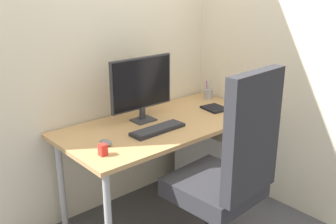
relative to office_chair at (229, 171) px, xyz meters
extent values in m
plane|color=#4C4C51|center=(0.09, 0.67, -0.62)|extent=(8.00, 8.00, 0.00)
cube|color=beige|center=(0.09, 1.06, 0.78)|extent=(2.53, 0.04, 2.80)
cube|color=beige|center=(0.87, 0.52, 0.78)|extent=(0.04, 1.77, 2.80)
cube|color=tan|center=(0.09, 0.67, 0.07)|extent=(1.49, 0.73, 0.03)
cylinder|color=#B2B5BA|center=(-0.58, 0.38, -0.28)|extent=(0.04, 0.04, 0.68)
cylinder|color=#B2B5BA|center=(0.77, 0.38, -0.28)|extent=(0.04, 0.04, 0.68)
cylinder|color=#B2B5BA|center=(-0.58, 0.96, -0.28)|extent=(0.04, 0.04, 0.68)
cylinder|color=#B2B5BA|center=(0.77, 0.96, -0.28)|extent=(0.04, 0.04, 0.68)
sphere|color=black|center=(0.23, 0.29, -0.60)|extent=(0.05, 0.05, 0.05)
cylinder|color=silver|center=(-0.01, 0.10, -0.37)|extent=(0.04, 0.04, 0.34)
cube|color=#2D2D33|center=(-0.01, 0.10, -0.15)|extent=(0.51, 0.51, 0.11)
cube|color=#2D2D33|center=(0.01, -0.14, 0.26)|extent=(0.43, 0.10, 0.69)
cube|color=silver|center=(0.61, 0.64, -0.35)|extent=(0.41, 0.53, 0.55)
cube|color=#262628|center=(0.61, 0.37, -0.24)|extent=(0.21, 0.01, 0.02)
cube|color=#333338|center=(0.00, 0.79, 0.09)|extent=(0.15, 0.12, 0.01)
cube|color=#333338|center=(0.00, 0.80, 0.15)|extent=(0.04, 0.02, 0.09)
cube|color=#333338|center=(0.00, 0.80, 0.36)|extent=(0.50, 0.02, 0.36)
cube|color=black|center=(0.00, 0.79, 0.36)|extent=(0.48, 0.01, 0.34)
cube|color=black|center=(-0.05, 0.57, 0.10)|extent=(0.39, 0.13, 0.02)
cube|color=#333338|center=(-0.05, 0.57, 0.11)|extent=(0.36, 0.10, 0.00)
ellipsoid|color=slate|center=(-0.44, 0.59, 0.11)|extent=(0.08, 0.10, 0.04)
cylinder|color=#9EA0A5|center=(0.75, 0.86, 0.13)|extent=(0.07, 0.07, 0.09)
cylinder|color=#B2B5BA|center=(0.74, 0.86, 0.19)|extent=(0.02, 0.01, 0.12)
cylinder|color=#B2B5BA|center=(0.76, 0.86, 0.19)|extent=(0.02, 0.01, 0.12)
torus|color=orange|center=(0.75, 0.86, 0.14)|extent=(0.03, 0.03, 0.01)
cylinder|color=purple|center=(0.74, 0.87, 0.18)|extent=(0.02, 0.01, 0.13)
cube|color=black|center=(0.57, 0.63, 0.10)|extent=(0.18, 0.20, 0.02)
cube|color=red|center=(-0.52, 0.49, 0.12)|extent=(0.04, 0.04, 0.07)
camera|label=1|loc=(-1.56, -1.25, 1.02)|focal=40.95mm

